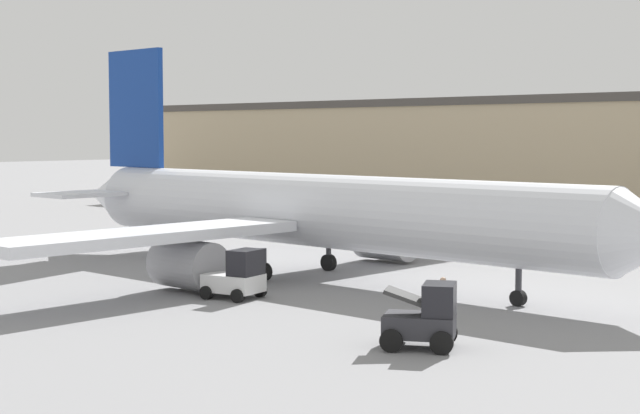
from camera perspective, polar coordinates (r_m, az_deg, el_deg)
name	(u,v)px	position (r m, az deg, el deg)	size (l,w,h in m)	color
ground_plane	(320,279)	(50.47, 0.00, -4.19)	(400.00, 400.00, 0.00)	gray
terminal_building	(584,158)	(87.80, 15.12, 2.75)	(97.00, 15.63, 10.59)	tan
airplane	(305,211)	(50.81, -0.87, -0.23)	(39.77, 35.05, 12.56)	silver
ground_crew_worker	(443,297)	(39.54, 7.17, -5.23)	(0.38, 0.38, 1.74)	#1E2338
baggage_tug	(237,277)	(44.43, -4.82, -4.05)	(2.76, 2.44, 2.26)	silver
belt_loader_truck	(425,318)	(34.33, 6.12, -6.43)	(3.16, 2.96, 2.30)	#2D2D33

